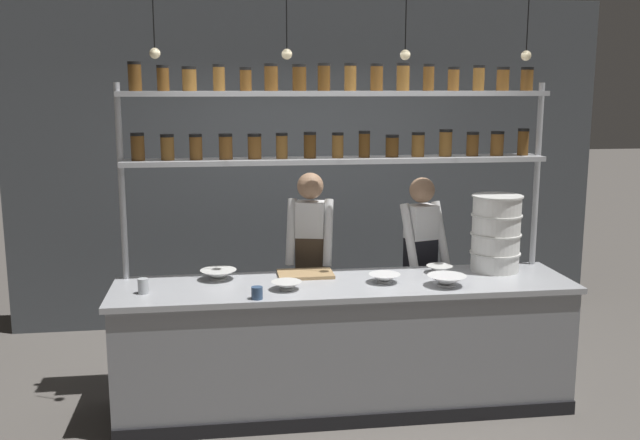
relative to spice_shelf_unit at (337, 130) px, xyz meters
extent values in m
plane|color=#5B5651|center=(0.01, -0.33, -1.97)|extent=(40.00, 40.00, 0.00)
cube|color=#4C5156|center=(0.01, 1.65, -0.43)|extent=(5.63, 0.12, 3.09)
cube|color=gray|center=(0.01, -0.33, -1.53)|extent=(3.17, 0.72, 0.88)
cube|color=#ADAFB5|center=(0.01, -0.33, -1.07)|extent=(3.23, 0.76, 0.04)
cube|color=black|center=(0.01, -0.69, -1.92)|extent=(3.17, 0.03, 0.10)
cylinder|color=#ADAFB5|center=(-1.53, 0.00, -0.82)|extent=(0.04, 0.04, 2.30)
cylinder|color=#ADAFB5|center=(1.54, 0.00, -0.82)|extent=(0.04, 0.04, 2.30)
cube|color=#ADAFB5|center=(0.01, 0.00, -0.22)|extent=(3.07, 0.28, 0.04)
cylinder|color=brown|center=(-1.41, 0.00, -0.12)|extent=(0.09, 0.09, 0.17)
cylinder|color=black|center=(-1.41, 0.00, -0.02)|extent=(0.10, 0.10, 0.02)
cylinder|color=brown|center=(-1.20, 0.00, -0.12)|extent=(0.09, 0.09, 0.16)
cylinder|color=black|center=(-1.20, 0.00, -0.03)|extent=(0.10, 0.10, 0.02)
cylinder|color=brown|center=(-1.01, 0.00, -0.12)|extent=(0.09, 0.09, 0.16)
cylinder|color=black|center=(-1.01, 0.00, -0.03)|extent=(0.09, 0.09, 0.02)
cylinder|color=brown|center=(-0.80, 0.00, -0.12)|extent=(0.10, 0.10, 0.16)
cylinder|color=black|center=(-0.80, 0.00, -0.03)|extent=(0.10, 0.10, 0.02)
cylinder|color=brown|center=(-0.59, 0.00, -0.12)|extent=(0.10, 0.10, 0.16)
cylinder|color=black|center=(-0.59, 0.00, -0.03)|extent=(0.10, 0.10, 0.02)
cylinder|color=brown|center=(-0.40, 0.00, -0.12)|extent=(0.08, 0.08, 0.16)
cylinder|color=black|center=(-0.40, 0.00, -0.03)|extent=(0.09, 0.09, 0.02)
cylinder|color=#513314|center=(-0.20, 0.00, -0.12)|extent=(0.09, 0.09, 0.17)
cylinder|color=black|center=(-0.20, 0.00, -0.02)|extent=(0.09, 0.09, 0.02)
cylinder|color=brown|center=(0.01, 0.00, -0.12)|extent=(0.08, 0.08, 0.16)
cylinder|color=black|center=(0.01, 0.00, -0.03)|extent=(0.08, 0.08, 0.02)
cylinder|color=#513314|center=(0.20, 0.00, -0.12)|extent=(0.08, 0.08, 0.17)
cylinder|color=black|center=(0.20, 0.00, -0.02)|extent=(0.08, 0.08, 0.02)
cylinder|color=#513314|center=(0.41, 0.00, -0.13)|extent=(0.10, 0.10, 0.14)
cylinder|color=black|center=(0.41, 0.00, -0.05)|extent=(0.10, 0.10, 0.02)
cylinder|color=brown|center=(0.60, 0.00, -0.12)|extent=(0.09, 0.09, 0.16)
cylinder|color=black|center=(0.60, 0.00, -0.03)|extent=(0.10, 0.10, 0.02)
cylinder|color=brown|center=(0.81, 0.00, -0.11)|extent=(0.09, 0.09, 0.18)
cylinder|color=black|center=(0.81, 0.00, -0.01)|extent=(0.10, 0.10, 0.02)
cylinder|color=brown|center=(1.02, 0.00, -0.12)|extent=(0.09, 0.09, 0.16)
cylinder|color=black|center=(1.02, 0.00, -0.03)|extent=(0.09, 0.09, 0.02)
cylinder|color=brown|center=(1.21, 0.00, -0.12)|extent=(0.10, 0.10, 0.16)
cylinder|color=black|center=(1.21, 0.00, -0.03)|extent=(0.10, 0.10, 0.02)
cylinder|color=brown|center=(1.42, 0.00, -0.11)|extent=(0.08, 0.08, 0.18)
cylinder|color=black|center=(1.42, 0.00, -0.01)|extent=(0.08, 0.08, 0.02)
cube|color=#ADAFB5|center=(0.01, 0.00, 0.26)|extent=(3.07, 0.28, 0.04)
cylinder|color=brown|center=(-1.40, 0.00, 0.36)|extent=(0.09, 0.09, 0.18)
cylinder|color=black|center=(-1.40, 0.00, 0.46)|extent=(0.09, 0.09, 0.02)
cylinder|color=brown|center=(-1.21, 0.00, 0.35)|extent=(0.08, 0.08, 0.16)
cylinder|color=black|center=(-1.21, 0.00, 0.44)|extent=(0.09, 0.09, 0.02)
cylinder|color=brown|center=(-1.04, 0.00, 0.35)|extent=(0.10, 0.10, 0.15)
cylinder|color=black|center=(-1.04, 0.00, 0.43)|extent=(0.10, 0.10, 0.02)
cylinder|color=brown|center=(-0.83, 0.00, 0.36)|extent=(0.08, 0.08, 0.16)
cylinder|color=black|center=(-0.83, 0.00, 0.45)|extent=(0.08, 0.08, 0.02)
cylinder|color=brown|center=(-0.65, 0.00, 0.35)|extent=(0.08, 0.08, 0.14)
cylinder|color=black|center=(-0.65, 0.00, 0.43)|extent=(0.08, 0.08, 0.02)
cylinder|color=brown|center=(-0.47, 0.00, 0.36)|extent=(0.10, 0.10, 0.17)
cylinder|color=black|center=(-0.47, 0.00, 0.45)|extent=(0.10, 0.10, 0.02)
cylinder|color=#513314|center=(-0.27, 0.00, 0.36)|extent=(0.10, 0.10, 0.17)
cylinder|color=black|center=(-0.27, 0.00, 0.45)|extent=(0.10, 0.10, 0.02)
cylinder|color=#513314|center=(-0.09, 0.00, 0.36)|extent=(0.09, 0.09, 0.17)
cylinder|color=black|center=(-0.09, 0.00, 0.46)|extent=(0.09, 0.09, 0.02)
cylinder|color=brown|center=(0.10, 0.00, 0.36)|extent=(0.09, 0.09, 0.18)
cylinder|color=black|center=(0.10, 0.00, 0.46)|extent=(0.09, 0.09, 0.02)
cylinder|color=brown|center=(0.29, 0.00, 0.36)|extent=(0.09, 0.09, 0.17)
cylinder|color=black|center=(0.29, 0.00, 0.46)|extent=(0.09, 0.09, 0.02)
cylinder|color=brown|center=(0.48, 0.00, 0.36)|extent=(0.09, 0.09, 0.18)
cylinder|color=black|center=(0.48, 0.00, 0.46)|extent=(0.10, 0.10, 0.02)
cylinder|color=brown|center=(0.67, 0.00, 0.36)|extent=(0.08, 0.08, 0.17)
cylinder|color=black|center=(0.67, 0.00, 0.46)|extent=(0.08, 0.08, 0.02)
cylinder|color=brown|center=(0.86, 0.00, 0.35)|extent=(0.08, 0.08, 0.15)
cylinder|color=black|center=(0.86, 0.00, 0.44)|extent=(0.08, 0.08, 0.02)
cylinder|color=brown|center=(1.05, 0.00, 0.36)|extent=(0.08, 0.08, 0.17)
cylinder|color=black|center=(1.05, 0.00, 0.45)|extent=(0.09, 0.09, 0.02)
cylinder|color=brown|center=(1.23, 0.00, 0.35)|extent=(0.09, 0.09, 0.15)
cylinder|color=black|center=(1.23, 0.00, 0.44)|extent=(0.09, 0.09, 0.02)
cylinder|color=brown|center=(1.42, 0.00, 0.35)|extent=(0.09, 0.09, 0.15)
cylinder|color=black|center=(1.42, 0.00, 0.44)|extent=(0.09, 0.09, 0.02)
cylinder|color=black|center=(-0.23, 0.35, -1.58)|extent=(0.11, 0.11, 0.78)
cylinder|color=black|center=(-0.08, 0.31, -1.58)|extent=(0.11, 0.11, 0.78)
cube|color=#473828|center=(-0.15, 0.33, -1.02)|extent=(0.25, 0.22, 0.34)
cube|color=white|center=(-0.15, 0.33, -0.71)|extent=(0.26, 0.23, 0.28)
sphere|color=#A37A5B|center=(-0.15, 0.33, -0.45)|extent=(0.21, 0.21, 0.21)
cylinder|color=white|center=(-0.31, 0.31, -0.80)|extent=(0.12, 0.25, 0.51)
cylinder|color=white|center=(-0.03, 0.24, -0.80)|extent=(0.12, 0.25, 0.51)
cylinder|color=black|center=(0.65, 0.25, -1.59)|extent=(0.11, 0.11, 0.76)
cylinder|color=black|center=(0.80, 0.30, -1.59)|extent=(0.11, 0.11, 0.76)
cube|color=black|center=(0.72, 0.27, -1.05)|extent=(0.26, 0.22, 0.33)
cube|color=white|center=(0.72, 0.27, -0.75)|extent=(0.26, 0.23, 0.27)
sphere|color=#A37A5B|center=(0.72, 0.27, -0.49)|extent=(0.20, 0.20, 0.20)
cylinder|color=white|center=(0.60, 0.18, -0.84)|extent=(0.13, 0.25, 0.50)
cylinder|color=white|center=(0.88, 0.26, -0.84)|extent=(0.13, 0.25, 0.50)
cylinder|color=white|center=(1.17, -0.15, -0.98)|extent=(0.35, 0.35, 0.13)
cylinder|color=silver|center=(1.17, -0.15, -0.91)|extent=(0.37, 0.37, 0.01)
cylinder|color=white|center=(1.17, -0.15, -0.84)|extent=(0.35, 0.35, 0.13)
cylinder|color=silver|center=(1.17, -0.15, -0.77)|extent=(0.37, 0.37, 0.01)
cylinder|color=white|center=(1.17, -0.15, -0.70)|extent=(0.35, 0.35, 0.13)
cylinder|color=silver|center=(1.17, -0.15, -0.63)|extent=(0.37, 0.37, 0.01)
cylinder|color=white|center=(1.17, -0.15, -0.56)|extent=(0.35, 0.35, 0.13)
cylinder|color=silver|center=(1.17, -0.15, -0.49)|extent=(0.37, 0.37, 0.01)
cube|color=#A88456|center=(-0.25, -0.11, -1.04)|extent=(0.40, 0.26, 0.02)
cylinder|color=silver|center=(-0.41, -0.45, -1.04)|extent=(0.09, 0.09, 0.01)
cone|color=silver|center=(-0.41, -0.45, -1.02)|extent=(0.21, 0.21, 0.06)
cylinder|color=silver|center=(0.75, -0.16, -1.04)|extent=(0.09, 0.09, 0.01)
cone|color=silver|center=(0.75, -0.16, -1.02)|extent=(0.20, 0.20, 0.05)
cylinder|color=white|center=(0.69, -0.51, -1.04)|extent=(0.12, 0.12, 0.01)
cone|color=white|center=(0.69, -0.51, -1.01)|extent=(0.27, 0.27, 0.07)
cylinder|color=silver|center=(-0.87, -0.13, -1.04)|extent=(0.12, 0.12, 0.01)
cone|color=silver|center=(-0.87, -0.13, -1.01)|extent=(0.26, 0.26, 0.07)
cylinder|color=white|center=(0.28, -0.37, -1.04)|extent=(0.10, 0.10, 0.01)
cone|color=white|center=(0.28, -0.37, -1.02)|extent=(0.22, 0.22, 0.06)
cylinder|color=#B2B7BC|center=(-1.37, -0.41, -1.00)|extent=(0.07, 0.07, 0.10)
cylinder|color=#334C70|center=(-0.62, -0.64, -1.01)|extent=(0.07, 0.07, 0.08)
cylinder|color=black|center=(-1.23, -0.33, 0.79)|extent=(0.01, 0.01, 0.55)
sphere|color=#F9E5B2|center=(-1.23, -0.33, 0.51)|extent=(0.07, 0.07, 0.07)
cylinder|color=black|center=(-0.39, -0.33, 0.79)|extent=(0.01, 0.01, 0.55)
sphere|color=#F9E5B2|center=(-0.39, -0.33, 0.51)|extent=(0.07, 0.07, 0.07)
cylinder|color=black|center=(0.41, -0.33, 0.79)|extent=(0.01, 0.01, 0.55)
sphere|color=#F9E5B2|center=(0.41, -0.33, 0.51)|extent=(0.07, 0.07, 0.07)
cylinder|color=black|center=(1.26, -0.33, 0.79)|extent=(0.01, 0.01, 0.55)
sphere|color=#F9E5B2|center=(1.26, -0.33, 0.51)|extent=(0.07, 0.07, 0.07)
camera|label=1|loc=(-0.84, -5.09, 0.30)|focal=40.00mm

